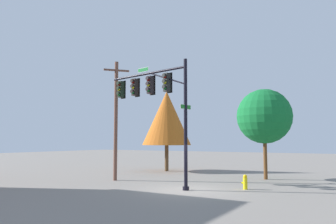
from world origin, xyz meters
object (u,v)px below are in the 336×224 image
Objects in this scene: signal_pole_assembly at (153,94)px; tree_near at (264,116)px; fire_hydrant at (245,182)px; tree_mid at (167,118)px; utility_pole at (116,118)px.

tree_near is at bearing -124.45° from signal_pole_assembly.
tree_mid reaches higher than fire_hydrant.
utility_pole is 1.29× the size of tree_near.
utility_pole is 7.83m from tree_mid.
signal_pole_assembly is 0.89× the size of utility_pole.
fire_hydrant is at bearing 93.31° from tree_near.
tree_near is (0.32, -5.50, 4.05)m from fire_hydrant.
signal_pole_assembly is 8.88× the size of fire_hydrant.
signal_pole_assembly is 7.47m from fire_hydrant.
signal_pole_assembly reaches higher than fire_hydrant.
tree_near is (-4.86, -7.09, -1.10)m from signal_pole_assembly.
signal_pole_assembly is at bearing 17.03° from fire_hydrant.
utility_pole is (3.87, -1.12, -1.25)m from signal_pole_assembly.
signal_pole_assembly is 1.15× the size of tree_near.
signal_pole_assembly is 9.99m from tree_mid.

